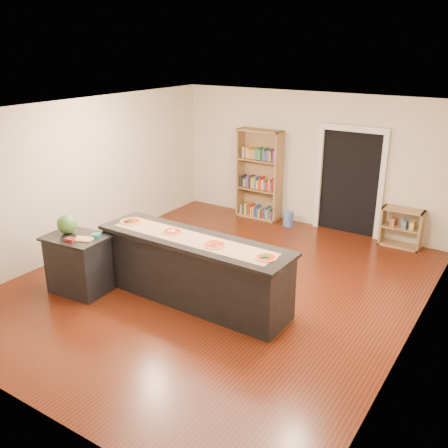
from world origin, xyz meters
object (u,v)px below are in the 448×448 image
Objects in this scene: kitchen_island at (194,270)px; watermelon at (67,224)px; side_counter at (79,264)px; bookshelf at (259,175)px; waste_bin at (288,219)px; low_shelf at (401,228)px.

kitchen_island is 10.32× the size of watermelon.
bookshelf is (0.64, 4.61, 0.51)m from side_counter.
waste_bin is 1.06× the size of watermelon.
low_shelf is (2.07, 3.90, -0.14)m from kitchen_island.
waste_bin is at bearing 95.00° from kitchen_island.
low_shelf is at bearing 3.46° from waste_bin.
low_shelf is 6.12m from watermelon.
kitchen_island is at bearing -74.72° from bookshelf.
kitchen_island is 2.10m from watermelon.
waste_bin is (1.45, 4.48, -0.31)m from side_counter.
waste_bin is at bearing -8.96° from bookshelf.
kitchen_island is at bearing -117.91° from low_shelf.
kitchen_island is at bearing 18.44° from side_counter.
low_shelf is at bearing 0.22° from bookshelf.
watermelon is at bearing -110.30° from waste_bin.
watermelon is (-0.84, -4.59, 0.10)m from bookshelf.
kitchen_island is 4.06m from bookshelf.
side_counter is 4.72m from waste_bin.
kitchen_island is 9.74× the size of waste_bin.
bookshelf reaches higher than low_shelf.
watermelon is at bearing -158.60° from kitchen_island.
waste_bin is (0.81, -0.13, -0.83)m from bookshelf.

